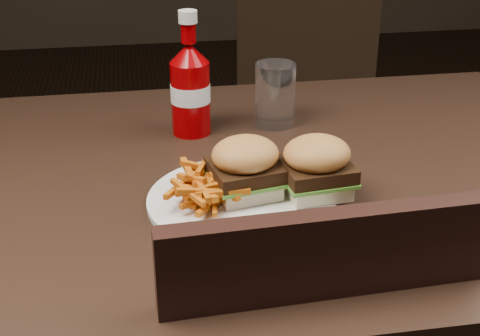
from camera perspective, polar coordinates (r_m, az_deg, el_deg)
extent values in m
cube|color=black|center=(1.04, 0.11, -1.22)|extent=(1.20, 0.80, 0.04)
cube|color=black|center=(2.09, 4.80, 4.19)|extent=(0.45, 0.45, 0.04)
cylinder|color=white|center=(0.94, 0.10, -2.74)|extent=(0.26, 0.26, 0.01)
cube|color=beige|center=(0.94, 0.44, -1.59)|extent=(0.10, 0.09, 0.02)
cube|color=#F5ECC0|center=(0.95, 6.44, -1.50)|extent=(0.09, 0.09, 0.02)
cylinder|color=#830003|center=(1.15, -4.23, 5.81)|extent=(0.08, 0.08, 0.13)
cylinder|color=white|center=(1.19, 3.01, 6.26)|extent=(0.09, 0.09, 0.11)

